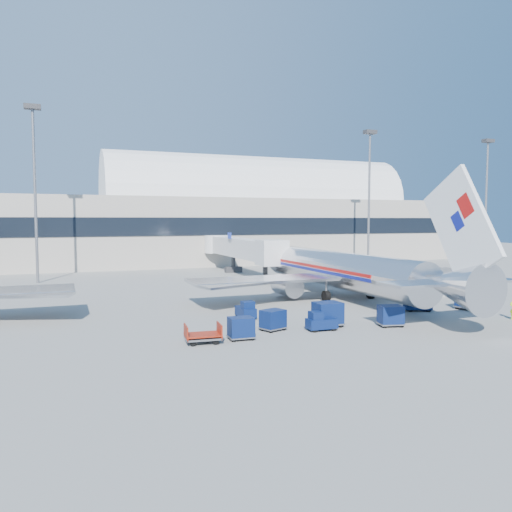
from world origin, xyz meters
name	(u,v)px	position (x,y,z in m)	size (l,w,h in m)	color
ground	(271,313)	(0.00, 0.00, 0.00)	(260.00, 260.00, 0.00)	gray
terminal	(82,223)	(-13.60, 55.96, 7.52)	(170.00, 28.15, 21.00)	#B2AA9E
airliner_main	(344,270)	(10.00, 4.51, 2.93)	(32.00, 37.26, 12.07)	silver
jetbridge_near	(238,248)	(7.60, 30.81, 3.93)	(4.40, 27.50, 6.25)	silver
mast_west	(34,167)	(-20.00, 30.00, 14.79)	(2.00, 1.20, 22.60)	slate
mast_east	(369,179)	(30.00, 30.00, 14.79)	(2.00, 1.20, 22.60)	slate
mast_far_east	(487,183)	(55.00, 30.00, 14.79)	(2.00, 1.20, 22.60)	slate
barrier_near	(423,294)	(18.00, 2.00, 0.45)	(3.00, 0.55, 0.90)	#9E9E96
barrier_mid	(448,292)	(21.30, 2.00, 0.45)	(3.00, 0.55, 0.90)	#9E9E96
barrier_far	(472,290)	(24.60, 2.00, 0.45)	(3.00, 0.55, 0.90)	#9E9E96
tug_lead	(320,322)	(0.64, -7.76, 0.65)	(2.22, 1.16, 1.43)	#091946
tug_right	(417,303)	(12.43, -3.88, 0.69)	(2.58, 1.97, 1.51)	#091946
tug_left	(246,310)	(-2.91, -1.54, 0.67)	(1.16, 2.27, 1.47)	#091946
cart_train_a	(328,314)	(1.79, -6.79, 1.00)	(2.13, 1.63, 1.87)	#091946
cart_train_b	(273,319)	(-2.61, -6.49, 0.81)	(2.08, 1.83, 1.53)	#091946
cart_train_c	(241,328)	(-5.71, -8.27, 0.81)	(1.78, 1.39, 1.52)	#091946
cart_solo_near	(391,315)	(6.31, -8.42, 0.85)	(2.07, 1.75, 1.59)	#091946
cart_solo_far	(468,298)	(17.42, -4.82, 0.98)	(2.37, 1.98, 1.84)	#091946
cart_open_red	(203,337)	(-8.37, -8.36, 0.45)	(2.46, 1.84, 0.62)	slate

